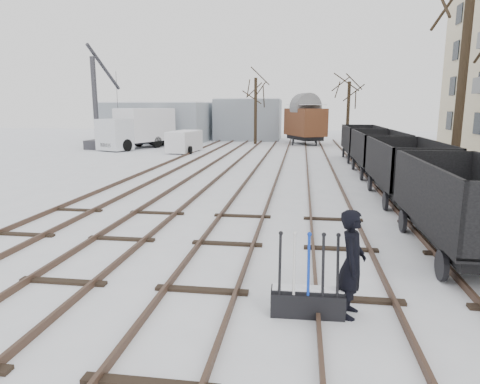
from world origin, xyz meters
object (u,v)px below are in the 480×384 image
at_px(freight_wagon_a, 465,220).
at_px(box_van_wagon, 305,121).
at_px(lorry, 139,128).
at_px(crane, 98,122).
at_px(ground_frame, 307,300).
at_px(worker, 352,264).
at_px(panel_van, 184,141).

relative_size(freight_wagon_a, box_van_wagon, 1.01).
height_order(lorry, crane, crane).
height_order(box_van_wagon, lorry, box_van_wagon).
bearing_deg(ground_frame, box_van_wagon, 88.34).
xyz_separation_m(box_van_wagon, lorry, (-14.54, -6.31, -0.43)).
bearing_deg(ground_frame, crane, 120.74).
xyz_separation_m(worker, crane, (-18.49, 28.01, 1.34)).
bearing_deg(freight_wagon_a, box_van_wagon, 96.88).
distance_m(lorry, panel_van, 5.66).
bearing_deg(freight_wagon_a, lorry, 125.91).
distance_m(ground_frame, crane, 33.30).
relative_size(ground_frame, lorry, 0.19).
bearing_deg(box_van_wagon, freight_wagon_a, -107.76).
height_order(worker, lorry, lorry).
height_order(lorry, panel_van, lorry).
distance_m(freight_wagon_a, panel_van, 26.35).
distance_m(ground_frame, box_van_wagon, 35.51).
distance_m(freight_wagon_a, box_van_wagon, 31.91).
bearing_deg(ground_frame, lorry, 114.85).
xyz_separation_m(ground_frame, worker, (0.75, 0.10, 0.68)).
bearing_deg(lorry, panel_van, -5.56).
bearing_deg(freight_wagon_a, ground_frame, -135.76).
bearing_deg(crane, lorry, 22.66).
height_order(worker, box_van_wagon, box_van_wagon).
height_order(freight_wagon_a, box_van_wagon, box_van_wagon).
xyz_separation_m(ground_frame, panel_van, (-9.57, 26.44, 0.61)).
distance_m(lorry, crane, 3.49).
relative_size(ground_frame, freight_wagon_a, 0.26).
relative_size(freight_wagon_a, panel_van, 1.40).
height_order(box_van_wagon, crane, crane).
bearing_deg(worker, crane, 45.46).
xyz_separation_m(lorry, crane, (-3.29, -1.04, 0.51)).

